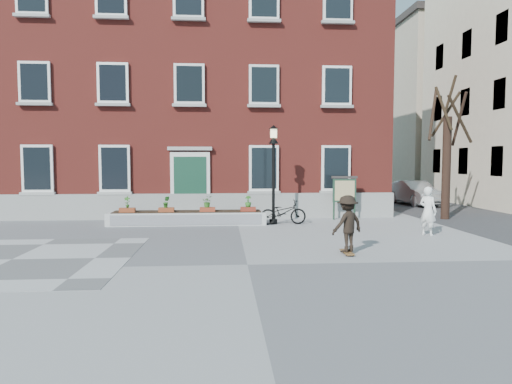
{
  "coord_description": "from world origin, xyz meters",
  "views": [
    {
      "loc": [
        -0.59,
        -10.96,
        2.55
      ],
      "look_at": [
        0.5,
        4.0,
        1.5
      ],
      "focal_mm": 32.0,
      "sensor_mm": 36.0,
      "label": 1
    }
  ],
  "objects": [
    {
      "name": "lamp_post",
      "position": [
        1.42,
        7.04,
        2.54
      ],
      "size": [
        0.4,
        0.4,
        3.93
      ],
      "color": "black",
      "rests_on": "ground"
    },
    {
      "name": "brick_building",
      "position": [
        -2.0,
        13.98,
        6.3
      ],
      "size": [
        18.4,
        10.85,
        12.6
      ],
      "color": "maroon",
      "rests_on": "ground"
    },
    {
      "name": "checker_patch",
      "position": [
        -6.0,
        1.0,
        0.01
      ],
      "size": [
        6.0,
        6.0,
        0.01
      ],
      "primitive_type": "cube",
      "color": "#59595C",
      "rests_on": "ground"
    },
    {
      "name": "skateboarder",
      "position": [
        2.76,
        1.05,
        0.83
      ],
      "size": [
        1.14,
        0.97,
        1.61
      ],
      "color": "brown",
      "rests_on": "ground"
    },
    {
      "name": "ground",
      "position": [
        0.0,
        0.0,
        0.0
      ],
      "size": [
        100.0,
        100.0,
        0.0
      ],
      "primitive_type": "plane",
      "color": "gray",
      "rests_on": "ground"
    },
    {
      "name": "planter_assembly",
      "position": [
        -1.99,
        7.18,
        0.31
      ],
      "size": [
        6.2,
        1.12,
        1.15
      ],
      "color": "silver",
      "rests_on": "ground"
    },
    {
      "name": "bare_tree",
      "position": [
        9.01,
        8.01,
        2.79
      ],
      "size": [
        1.83,
        1.83,
        6.16
      ],
      "color": "#301D15",
      "rests_on": "ground"
    },
    {
      "name": "notice_board",
      "position": [
        4.61,
        8.21,
        1.26
      ],
      "size": [
        1.1,
        0.16,
        1.87
      ],
      "color": "#183121",
      "rests_on": "ground"
    },
    {
      "name": "parked_car",
      "position": [
        10.32,
        14.23,
        0.69
      ],
      "size": [
        1.83,
        4.28,
        1.37
      ],
      "primitive_type": "imported",
      "rotation": [
        0.0,
        0.0,
        0.09
      ],
      "color": "#A8AAAD",
      "rests_on": "ground"
    },
    {
      "name": "side_street",
      "position": [
        17.99,
        19.78,
        7.02
      ],
      "size": [
        15.2,
        36.0,
        14.5
      ],
      "color": "#3E3D40",
      "rests_on": "ground"
    },
    {
      "name": "bicycle",
      "position": [
        1.78,
        6.86,
        0.49
      ],
      "size": [
        1.9,
        0.8,
        0.97
      ],
      "primitive_type": "imported",
      "rotation": [
        0.0,
        0.0,
        1.65
      ],
      "color": "black",
      "rests_on": "ground"
    },
    {
      "name": "bystander",
      "position": [
        6.33,
        3.91,
        0.83
      ],
      "size": [
        0.67,
        0.72,
        1.66
      ],
      "primitive_type": "imported",
      "rotation": [
        0.0,
        0.0,
        2.17
      ],
      "color": "white",
      "rests_on": "ground"
    }
  ]
}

